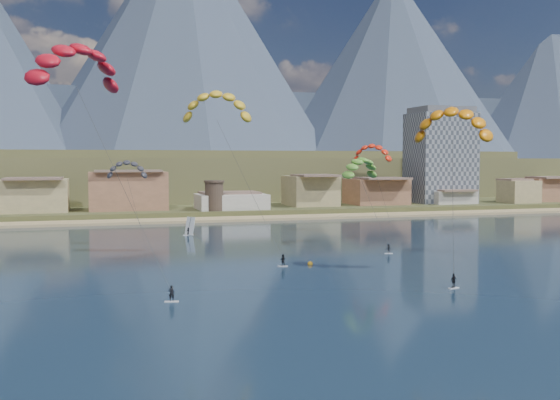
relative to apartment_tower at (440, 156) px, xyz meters
name	(u,v)px	position (x,y,z in m)	size (l,w,h in m)	color
ground	(363,308)	(-85.00, -128.00, -17.82)	(2400.00, 2400.00, 0.00)	black
beach	(201,220)	(-85.00, -22.00, -17.57)	(2200.00, 12.00, 0.90)	tan
land	(121,178)	(-85.00, 432.00, -17.82)	(2200.00, 900.00, 4.00)	brown
foothills	(204,176)	(-62.61, 104.47, -8.74)	(940.00, 210.00, 18.00)	brown
mountain_ridge	(98,59)	(-99.60, 695.65, 132.49)	(2060.00, 480.00, 400.00)	#2D384B
town	(46,190)	(-125.00, -6.00, -9.82)	(400.00, 24.00, 12.00)	beige
apartment_tower	(440,156)	(0.00, 0.00, 0.00)	(20.00, 16.00, 32.00)	gray
watchtower	(214,195)	(-80.00, -14.00, -11.45)	(5.82, 5.82, 8.60)	#47382D
kitesurfer_red	(75,60)	(-115.11, -105.81, 11.19)	(18.07, 19.79, 33.77)	silver
kitesurfer_yellow	(217,102)	(-92.86, -85.20, 8.16)	(14.69, 18.69, 30.47)	silver
kitesurfer_orange	(453,120)	(-63.13, -110.08, 4.28)	(13.30, 17.59, 26.10)	silver
kitesurfer_green	(361,165)	(-63.90, -79.13, -2.55)	(9.71, 16.74, 19.28)	silver
distant_kite_dark	(127,166)	(-106.84, -68.29, -2.74)	(8.09, 5.99, 17.79)	#262626
distant_kite_orange	(372,150)	(-52.34, -59.18, 0.75)	(9.44, 8.30, 21.41)	#262626
windsurfer	(189,229)	(-93.15, -54.13, -16.57)	(2.25, 2.45, 3.95)	silver
buoy	(310,264)	(-80.95, -98.85, -17.68)	(0.80, 0.80, 0.80)	#F7AA1A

